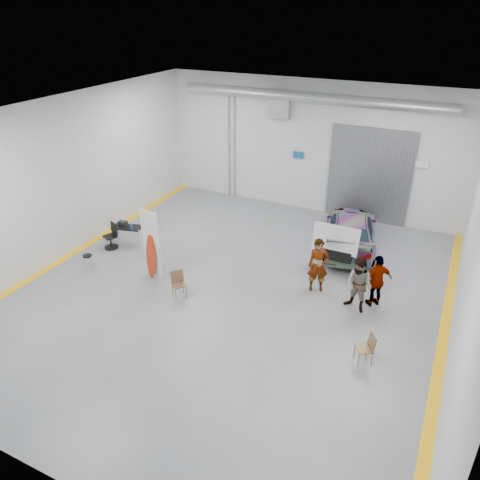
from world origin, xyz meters
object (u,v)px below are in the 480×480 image
at_px(sedan_car, 350,230).
at_px(person_b, 359,285).
at_px(surfboard_display, 152,250).
at_px(work_table, 126,226).
at_px(folding_chair_near, 180,289).
at_px(person_a, 318,265).
at_px(office_chair, 111,237).
at_px(folding_chair_far, 363,353).
at_px(shop_stool, 89,263).
at_px(person_c, 377,281).

relative_size(sedan_car, person_b, 2.63).
height_order(surfboard_display, work_table, surfboard_display).
height_order(surfboard_display, folding_chair_near, surfboard_display).
relative_size(person_a, surfboard_display, 0.70).
xyz_separation_m(sedan_car, person_b, (1.32, -4.27, 0.22)).
height_order(person_a, person_b, person_a).
height_order(sedan_car, office_chair, sedan_car).
bearing_deg(person_a, work_table, 156.51).
xyz_separation_m(surfboard_display, work_table, (-2.51, 1.71, -0.36)).
relative_size(surfboard_display, work_table, 2.09).
height_order(person_a, surfboard_display, surfboard_display).
xyz_separation_m(person_b, work_table, (-9.59, 0.52, -0.17)).
bearing_deg(folding_chair_far, sedan_car, 165.54).
bearing_deg(surfboard_display, shop_stool, -155.75).
distance_m(shop_stool, work_table, 2.48).
relative_size(person_a, work_table, 1.47).
xyz_separation_m(person_c, office_chair, (-10.39, -0.60, -0.46)).
relative_size(surfboard_display, shop_stool, 4.08).
bearing_deg(sedan_car, surfboard_display, 30.58).
bearing_deg(person_c, shop_stool, -29.19).
bearing_deg(shop_stool, office_chair, 104.11).
bearing_deg(person_a, folding_chair_near, -172.75).
height_order(folding_chair_near, work_table, work_table).
bearing_deg(office_chair, shop_stool, -53.18).
bearing_deg(person_c, person_b, 6.98).
xyz_separation_m(person_b, office_chair, (-9.93, -0.05, -0.48)).
relative_size(folding_chair_far, office_chair, 0.87).
bearing_deg(surfboard_display, sedan_car, 50.70).
relative_size(sedan_car, surfboard_display, 1.78).
distance_m(folding_chair_near, office_chair, 4.74).
relative_size(person_c, folding_chair_far, 2.01).
relative_size(person_c, folding_chair_near, 1.99).
xyz_separation_m(person_a, folding_chair_near, (-4.03, -2.43, -0.68)).
height_order(person_a, folding_chair_far, person_a).
xyz_separation_m(person_a, person_b, (1.52, -0.57, -0.03)).
bearing_deg(office_chair, person_c, 26.00).
height_order(person_a, office_chair, person_a).
bearing_deg(folding_chair_near, work_table, 100.47).
distance_m(person_b, surfboard_display, 7.18).
height_order(surfboard_display, folding_chair_far, surfboard_display).
height_order(sedan_car, shop_stool, sedan_car).
bearing_deg(sedan_car, shop_stool, 24.35).
distance_m(person_a, person_b, 1.62).
distance_m(sedan_car, office_chair, 9.63).
bearing_deg(person_c, sedan_car, -107.57).
xyz_separation_m(folding_chair_far, work_table, (-10.34, 2.89, 0.48)).
height_order(person_c, surfboard_display, surfboard_display).
distance_m(person_c, shop_stool, 10.23).
height_order(person_c, work_table, person_c).
xyz_separation_m(sedan_car, surfboard_display, (-5.76, -5.46, 0.41)).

